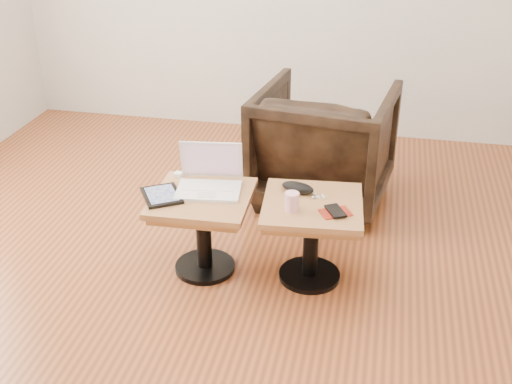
% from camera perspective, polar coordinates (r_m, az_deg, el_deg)
% --- Properties ---
extents(room_shell, '(4.52, 4.52, 2.71)m').
position_cam_1_polar(room_shell, '(2.81, -2.44, 14.34)').
color(room_shell, brown).
rests_on(room_shell, ground).
extents(side_table_left, '(0.52, 0.52, 0.45)m').
position_cam_1_polar(side_table_left, '(3.36, -4.74, -2.01)').
color(side_table_left, black).
rests_on(side_table_left, ground).
extents(side_table_right, '(0.54, 0.54, 0.45)m').
position_cam_1_polar(side_table_right, '(3.29, 4.98, -2.68)').
color(side_table_right, black).
rests_on(side_table_right, ground).
extents(laptop, '(0.36, 0.32, 0.23)m').
position_cam_1_polar(laptop, '(3.35, -4.15, 1.04)').
color(laptop, white).
rests_on(laptop, side_table_left).
extents(tablet, '(0.27, 0.29, 0.02)m').
position_cam_1_polar(tablet, '(3.31, -8.39, -0.29)').
color(tablet, black).
rests_on(tablet, side_table_left).
extents(charging_adapter, '(0.05, 0.05, 0.02)m').
position_cam_1_polar(charging_adapter, '(3.51, -6.90, 1.56)').
color(charging_adapter, white).
rests_on(charging_adapter, side_table_left).
extents(glasses_case, '(0.19, 0.12, 0.06)m').
position_cam_1_polar(glasses_case, '(3.32, 3.73, 0.40)').
color(glasses_case, black).
rests_on(glasses_case, side_table_right).
extents(striped_cup, '(0.09, 0.09, 0.09)m').
position_cam_1_polar(striped_cup, '(3.14, 3.19, -0.85)').
color(striped_cup, pink).
rests_on(striped_cup, side_table_right).
extents(earbuds_tangle, '(0.08, 0.05, 0.02)m').
position_cam_1_polar(earbuds_tangle, '(3.28, 5.59, -0.39)').
color(earbuds_tangle, white).
rests_on(earbuds_tangle, side_table_right).
extents(phone_on_sleeve, '(0.18, 0.16, 0.02)m').
position_cam_1_polar(phone_on_sleeve, '(3.15, 7.07, -1.76)').
color(phone_on_sleeve, maroon).
rests_on(phone_on_sleeve, side_table_right).
extents(armchair, '(0.92, 0.94, 0.76)m').
position_cam_1_polar(armchair, '(4.10, 6.07, 4.22)').
color(armchair, black).
rests_on(armchair, ground).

